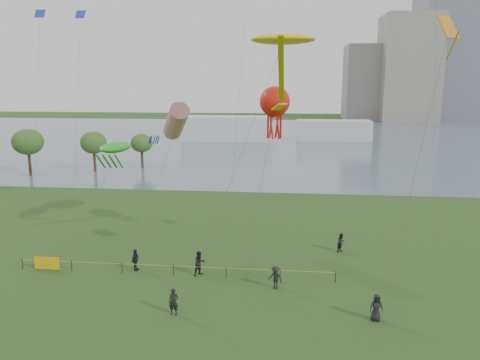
# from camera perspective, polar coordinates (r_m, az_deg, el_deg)

# --- Properties ---
(lake) EXTENTS (400.00, 120.00, 0.08)m
(lake) POSITION_cam_1_polar(r_m,az_deg,el_deg) (120.55, 4.52, 5.03)
(lake) COLOR slate
(lake) RESTS_ON ground_plane
(building_mid) EXTENTS (20.00, 20.00, 38.00)m
(building_mid) POSITION_cam_1_polar(r_m,az_deg,el_deg) (186.71, 19.81, 12.63)
(building_mid) COLOR gray
(building_mid) RESTS_ON ground_plane
(building_low) EXTENTS (16.00, 18.00, 28.00)m
(building_low) POSITION_cam_1_polar(r_m,az_deg,el_deg) (189.87, 15.09, 11.38)
(building_low) COLOR slate
(building_low) RESTS_ON ground_plane
(pavilion_left) EXTENTS (22.00, 8.00, 6.00)m
(pavilion_left) POSITION_cam_1_polar(r_m,az_deg,el_deg) (116.21, -1.48, 6.29)
(pavilion_left) COLOR silver
(pavilion_left) RESTS_ON ground_plane
(pavilion_right) EXTENTS (18.00, 7.00, 5.00)m
(pavilion_right) POSITION_cam_1_polar(r_m,az_deg,el_deg) (118.75, 11.32, 5.94)
(pavilion_right) COLOR silver
(pavilion_right) RESTS_ON ground_plane
(trees) EXTENTS (29.76, 15.30, 7.79)m
(trees) POSITION_cam_1_polar(r_m,az_deg,el_deg) (79.68, -23.78, 4.28)
(trees) COLOR #3A221A
(trees) RESTS_ON ground_plane
(fence) EXTENTS (24.07, 0.07, 1.05)m
(fence) POSITION_cam_1_polar(r_m,az_deg,el_deg) (37.95, -17.26, -9.88)
(fence) COLOR black
(fence) RESTS_ON ground_plane
(spectator_a) EXTENTS (1.15, 1.14, 1.87)m
(spectator_a) POSITION_cam_1_polar(r_m,az_deg,el_deg) (35.74, -4.95, -10.08)
(spectator_a) COLOR black
(spectator_a) RESTS_ON ground_plane
(spectator_b) EXTENTS (1.25, 1.05, 1.67)m
(spectator_b) POSITION_cam_1_polar(r_m,az_deg,el_deg) (33.56, 4.33, -11.76)
(spectator_b) COLOR black
(spectator_b) RESTS_ON ground_plane
(spectator_c) EXTENTS (0.55, 1.05, 1.72)m
(spectator_c) POSITION_cam_1_polar(r_m,az_deg,el_deg) (37.35, -12.64, -9.48)
(spectator_c) COLOR black
(spectator_c) RESTS_ON ground_plane
(spectator_d) EXTENTS (0.90, 0.65, 1.70)m
(spectator_d) POSITION_cam_1_polar(r_m,az_deg,el_deg) (30.54, 16.28, -14.70)
(spectator_d) COLOR black
(spectator_d) RESTS_ON ground_plane
(spectator_f) EXTENTS (0.63, 0.42, 1.70)m
(spectator_f) POSITION_cam_1_polar(r_m,az_deg,el_deg) (30.37, -8.09, -14.48)
(spectator_f) COLOR black
(spectator_f) RESTS_ON ground_plane
(spectator_g) EXTENTS (0.99, 1.00, 1.62)m
(spectator_g) POSITION_cam_1_polar(r_m,az_deg,el_deg) (41.23, 12.24, -7.47)
(spectator_g) COLOR black
(spectator_g) RESTS_ON ground_plane
(kite_stingray) EXTENTS (8.65, 9.98, 17.72)m
(kite_stingray) POSITION_cam_1_polar(r_m,az_deg,el_deg) (35.90, 5.24, 16.59)
(kite_stingray) COLOR #3F3F42
(kite_windsock) EXTENTS (4.24, 11.23, 12.61)m
(kite_windsock) POSITION_cam_1_polar(r_m,az_deg,el_deg) (43.90, -7.84, 7.09)
(kite_windsock) COLOR #3F3F42
(kite_creature) EXTENTS (2.99, 8.60, 8.96)m
(kite_creature) POSITION_cam_1_polar(r_m,az_deg,el_deg) (43.54, -14.96, 3.84)
(kite_creature) COLOR #3F3F42
(kite_octopus) EXTENTS (3.08, 5.56, 13.95)m
(kite_octopus) POSITION_cam_1_polar(r_m,az_deg,el_deg) (37.18, 4.25, 9.41)
(kite_octopus) COLOR #3F3F42
(kite_delta) EXTENTS (6.18, 10.91, 17.68)m
(kite_delta) POSITION_cam_1_polar(r_m,az_deg,el_deg) (27.14, 23.72, 14.79)
(kite_delta) COLOR #3F3F42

